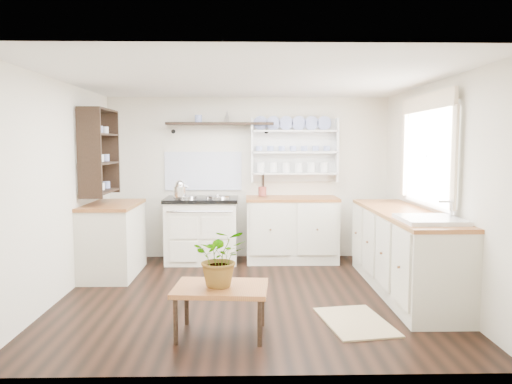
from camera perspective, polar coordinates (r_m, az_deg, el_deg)
floor at (r=5.52m, az=-0.72°, el=-11.69°), size 4.00×3.80×0.01m
wall_back at (r=7.19m, az=-0.86°, el=1.62°), size 4.00×0.02×2.30m
wall_right at (r=5.68m, az=19.89°, el=0.30°), size 0.02×3.80×2.30m
wall_left at (r=5.65m, az=-21.48°, el=0.23°), size 0.02×3.80×2.30m
ceiling at (r=5.32m, az=-0.75°, el=12.72°), size 4.00×3.80×0.01m
window at (r=5.78m, az=19.01°, el=4.53°), size 0.08×1.55×1.22m
aga_cooker at (r=6.97m, az=-6.21°, el=-4.26°), size 1.00×0.70×0.93m
back_cabinets at (r=7.00m, az=4.09°, el=-4.17°), size 1.27×0.63×0.90m
right_cabinets at (r=5.77m, az=16.51°, el=-6.45°), size 0.62×2.43×0.90m
belfast_sink at (r=5.01m, az=19.23°, el=-4.34°), size 0.55×0.60×0.45m
left_cabinets at (r=6.50m, az=-16.02°, el=-5.12°), size 0.62×1.13×0.90m
plate_rack at (r=7.17m, az=4.35°, el=4.84°), size 1.20×0.22×0.90m
high_shelf at (r=7.07m, az=-4.14°, el=7.70°), size 1.50×0.29×0.16m
left_shelving at (r=6.43m, az=-17.48°, el=4.50°), size 0.28×0.80×1.05m
kettle at (r=6.81m, az=-8.70°, el=0.39°), size 0.17×0.17×0.21m
utensil_crock at (r=6.99m, az=0.74°, el=0.07°), size 0.11×0.11×0.13m
center_table at (r=4.34m, az=-4.03°, el=-11.25°), size 0.83×0.62×0.43m
potted_plant at (r=4.26m, az=-4.06°, el=-7.48°), size 0.47×0.41×0.49m
floor_rug at (r=4.80m, az=11.29°, el=-14.35°), size 0.68×0.93×0.02m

